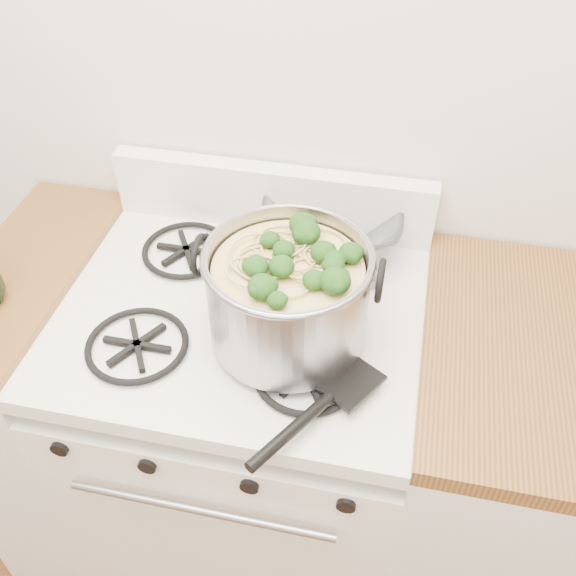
# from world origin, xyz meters

# --- Properties ---
(gas_range) EXTENTS (0.76, 0.66, 0.92)m
(gas_range) POSITION_xyz_m (0.00, 1.26, 0.44)
(gas_range) COLOR white
(gas_range) RESTS_ON ground
(counter_left) EXTENTS (0.25, 0.65, 0.92)m
(counter_left) POSITION_xyz_m (-0.51, 1.26, 0.46)
(counter_left) COLOR silver
(counter_left) RESTS_ON ground
(stock_pot) EXTENTS (0.34, 0.31, 0.21)m
(stock_pot) POSITION_xyz_m (0.12, 1.20, 1.03)
(stock_pot) COLOR gray
(stock_pot) RESTS_ON gas_range
(spatula) EXTENTS (0.41, 0.42, 0.02)m
(spatula) POSITION_xyz_m (0.25, 1.10, 0.94)
(spatula) COLOR black
(spatula) RESTS_ON gas_range
(glass_bowl) EXTENTS (0.15, 0.15, 0.03)m
(glass_bowl) POSITION_xyz_m (0.15, 1.53, 0.94)
(glass_bowl) COLOR white
(glass_bowl) RESTS_ON gas_range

